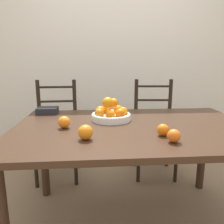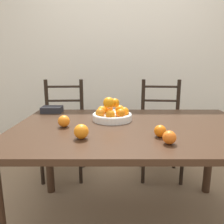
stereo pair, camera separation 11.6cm
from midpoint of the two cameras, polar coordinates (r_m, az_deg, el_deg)
ground_plane at (r=1.85m, az=3.55°, el=-27.27°), size 12.00×12.00×0.00m
wall_back at (r=2.97m, az=-0.42°, el=14.63°), size 8.00×0.06×2.60m
dining_table at (r=1.51m, az=3.89°, el=-6.84°), size 1.63×1.06×0.78m
fruit_bowl at (r=1.60m, az=-2.35°, el=-0.42°), size 0.29×0.29×0.18m
orange_loose_0 at (r=1.45m, az=-14.64°, el=-2.61°), size 0.08×0.08×0.08m
orange_loose_1 at (r=1.21m, az=-9.68°, el=-5.26°), size 0.08×0.08×0.08m
orange_loose_2 at (r=1.28m, az=10.67°, el=-4.63°), size 0.07×0.07×0.07m
orange_loose_3 at (r=1.18m, az=13.18°, el=-6.12°), size 0.07×0.07×0.07m
chair_left at (r=2.38m, az=-15.55°, el=-5.11°), size 0.44×0.42×1.02m
chair_right at (r=2.40m, az=9.63°, el=-4.63°), size 0.45×0.43×1.02m
book_stack at (r=1.92m, az=-18.19°, el=0.36°), size 0.17×0.13×0.05m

